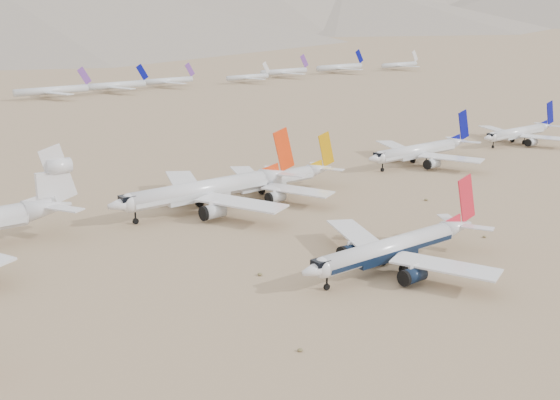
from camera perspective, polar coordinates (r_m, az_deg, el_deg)
name	(u,v)px	position (r m, az deg, el deg)	size (l,w,h in m)	color
ground	(418,263)	(149.52, 11.17, -5.02)	(7000.00, 7000.00, 0.00)	#81694B
main_airliner	(396,247)	(144.12, 9.39, -3.80)	(46.82, 45.73, 16.52)	silver
row2_navy_widebody	(421,151)	(240.27, 11.40, 3.96)	(46.43, 45.40, 16.52)	silver
row2_gold_tail	(269,180)	(195.97, -0.88, 1.61)	(44.95, 43.96, 16.01)	silver
row2_orange_tail	(208,190)	(183.70, -5.86, 0.85)	(53.49, 52.33, 19.08)	silver
row2_blue_far	(520,132)	(287.33, 18.92, 5.22)	(42.03, 41.09, 14.93)	silver
distant_storage_row	(49,90)	(428.69, -18.27, 8.50)	(624.87, 61.65, 15.94)	silver
desert_scrub	(493,319)	(126.38, 16.92, -9.23)	(247.37, 121.67, 0.63)	brown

